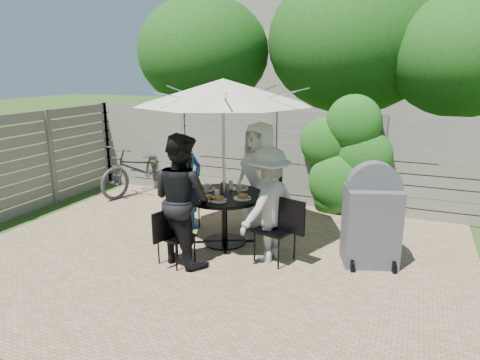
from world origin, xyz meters
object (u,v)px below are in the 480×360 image
at_px(plate_back, 240,188).
at_px(plate_right, 242,197).
at_px(person_back, 259,177).
at_px(plate_extra, 219,199).
at_px(plate_left, 207,188).
at_px(bicycle, 141,168).
at_px(person_left, 187,184).
at_px(chair_right, 276,242).
at_px(glass_left, 207,188).
at_px(glass_back, 231,185).
at_px(syrup_jug, 224,187).
at_px(person_front, 182,199).
at_px(patio_table, 224,209).
at_px(chair_left, 182,213).
at_px(chair_front, 176,247).
at_px(chair_back, 264,210).
at_px(umbrella, 223,92).
at_px(plate_front, 207,198).
at_px(glass_front, 217,195).
at_px(coffee_cup, 239,188).
at_px(bbq_grill, 371,219).

distance_m(plate_back, plate_right, 0.51).
xyz_separation_m(person_back, plate_extra, (-0.20, -1.13, -0.08)).
distance_m(plate_left, bicycle, 3.00).
xyz_separation_m(person_back, person_left, (-1.06, -0.51, -0.09)).
height_order(chair_right, glass_left, chair_right).
distance_m(plate_left, glass_back, 0.37).
relative_size(syrup_jug, bicycle, 0.08).
bearing_deg(plate_back, person_front, -109.03).
relative_size(patio_table, syrup_jug, 9.57).
bearing_deg(chair_left, patio_table, 4.88).
xyz_separation_m(person_left, chair_right, (1.70, -0.59, -0.51)).
xyz_separation_m(chair_left, chair_front, (0.60, -1.23, -0.02)).
bearing_deg(person_left, chair_front, -139.24).
height_order(chair_back, person_left, person_left).
distance_m(plate_left, syrup_jug, 0.31).
bearing_deg(glass_left, plate_back, 41.79).
bearing_deg(patio_table, syrup_jug, 121.16).
bearing_deg(chair_back, person_left, -37.01).
bearing_deg(umbrella, syrup_jug, 121.16).
bearing_deg(plate_extra, glass_left, 137.04).
xyz_separation_m(plate_extra, glass_back, (-0.09, 0.62, 0.05)).
height_order(person_back, plate_back, person_back).
height_order(patio_table, plate_front, plate_front).
bearing_deg(glass_left, glass_back, 47.97).
bearing_deg(glass_front, syrup_jug, 99.01).
xyz_separation_m(person_back, plate_left, (-0.61, -0.67, -0.08)).
bearing_deg(person_back, patio_table, -90.00).
xyz_separation_m(glass_left, syrup_jug, (0.24, 0.08, 0.01)).
xyz_separation_m(glass_left, coffee_cup, (0.45, 0.19, -0.01)).
xyz_separation_m(person_front, plate_right, (0.61, 0.67, -0.09)).
bearing_deg(plate_front, plate_extra, -0.60).
relative_size(person_left, plate_front, 6.17).
bearing_deg(glass_front, chair_back, 75.81).
relative_size(patio_table, plate_left, 5.89).
xyz_separation_m(chair_front, plate_front, (0.20, 0.57, 0.56)).
xyz_separation_m(plate_extra, glass_left, (-0.35, 0.33, 0.05)).
xyz_separation_m(person_back, plate_right, (0.07, -0.90, -0.08)).
relative_size(person_left, glass_front, 11.45).
bearing_deg(chair_right, glass_front, 14.57).
bearing_deg(chair_left, chair_right, 4.94).
bearing_deg(person_left, glass_back, -70.30).
distance_m(plate_left, glass_front, 0.53).
height_order(plate_back, glass_left, glass_left).
xyz_separation_m(person_front, glass_front, (0.29, 0.51, -0.04)).
distance_m(patio_table, glass_left, 0.42).
relative_size(chair_left, bicycle, 0.45).
bearing_deg(plate_right, chair_right, -18.97).
distance_m(person_left, plate_right, 1.19).
bearing_deg(chair_right, chair_back, -47.27).
bearing_deg(bbq_grill, coffee_cup, 160.10).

